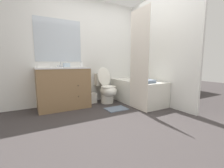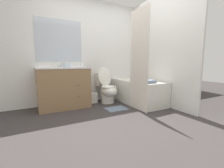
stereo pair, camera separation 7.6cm
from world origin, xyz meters
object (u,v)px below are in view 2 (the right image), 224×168
hand_towel_folded (44,66)px  bath_towel_folded (147,82)px  soap_dispenser (82,64)px  vanity_cabinet (64,87)px  tissue_box (67,65)px  sink_faucet (61,65)px  toilet (107,89)px  wastebasket (92,98)px  bathtub (137,91)px  bath_mat (116,109)px

hand_towel_folded → bath_towel_folded: 2.08m
soap_dispenser → bath_towel_folded: soap_dispenser is taller
vanity_cabinet → tissue_box: bearing=-10.8°
vanity_cabinet → hand_towel_folded: (-0.38, -0.17, 0.47)m
tissue_box → soap_dispenser: (0.34, 0.04, 0.01)m
sink_faucet → toilet: 1.20m
vanity_cabinet → soap_dispenser: bearing=3.7°
wastebasket → soap_dispenser: 0.86m
bathtub → bath_towel_folded: bearing=-105.6°
soap_dispenser → bath_mat: 1.26m
hand_towel_folded → bath_mat: (1.32, -0.49, -0.91)m
sink_faucet → soap_dispenser: soap_dispenser is taller
tissue_box → bath_towel_folded: bearing=-32.0°
sink_faucet → hand_towel_folded: (-0.38, -0.37, 0.00)m
tissue_box → bath_mat: 1.41m
vanity_cabinet → wastebasket: vanity_cabinet is taller
sink_faucet → bath_mat: (0.93, -0.87, -0.91)m
bathtub → soap_dispenser: (-1.24, 0.46, 0.66)m
vanity_cabinet → bath_towel_folded: vanity_cabinet is taller
wastebasket → hand_towel_folded: (-1.06, -0.24, 0.80)m
bath_towel_folded → bath_mat: size_ratio=0.75×
bath_towel_folded → toilet: bearing=121.2°
wastebasket → bath_towel_folded: 1.39m
soap_dispenser → hand_towel_folded: (-0.80, -0.19, -0.02)m
bath_towel_folded → tissue_box: bearing=148.0°
vanity_cabinet → wastebasket: (0.68, 0.08, -0.33)m
tissue_box → bathtub: bearing=-14.6°
soap_dispenser → vanity_cabinet: bearing=-176.3°
toilet → bath_mat: size_ratio=1.95×
toilet → soap_dispenser: soap_dispenser is taller
sink_faucet → vanity_cabinet: bearing=-90.0°
wastebasket → bath_mat: wastebasket is taller
vanity_cabinet → sink_faucet: (-0.00, 0.21, 0.47)m
bath_towel_folded → bath_mat: 0.87m
soap_dispenser → bath_towel_folded: size_ratio=0.39×
bathtub → bath_towel_folded: size_ratio=4.32×
hand_towel_folded → wastebasket: bearing=12.9°
toilet → sink_faucet: bearing=164.6°
soap_dispenser → tissue_box: bearing=-172.9°
wastebasket → soap_dispenser: bearing=-169.3°
hand_towel_folded → bath_mat: hand_towel_folded is taller
toilet → wastebasket: bearing=156.5°
bathtub → hand_towel_folded: (-2.05, 0.26, 0.64)m
wastebasket → bath_mat: size_ratio=0.54×
soap_dispenser → wastebasket: bearing=10.7°
wastebasket → hand_towel_folded: size_ratio=1.11×
soap_dispenser → bath_mat: soap_dispenser is taller
bathtub → wastebasket: 1.12m
tissue_box → hand_towel_folded: bearing=-161.9°
sink_faucet → bath_towel_folded: size_ratio=0.43×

